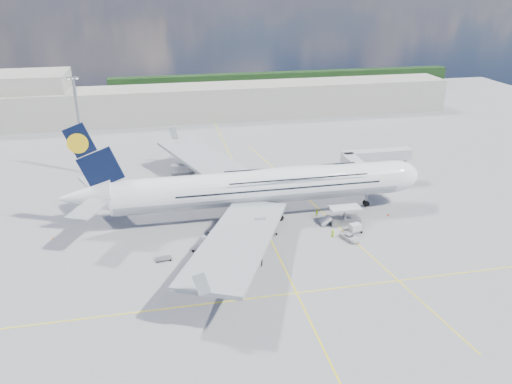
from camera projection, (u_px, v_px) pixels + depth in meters
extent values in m
plane|color=gray|center=(269.00, 237.00, 100.55)|extent=(300.00, 300.00, 0.00)
cube|color=yellow|center=(269.00, 237.00, 100.54)|extent=(0.25, 220.00, 0.01)
cube|color=yellow|center=(297.00, 293.00, 82.54)|extent=(120.00, 0.25, 0.01)
cube|color=yellow|center=(320.00, 210.00, 112.13)|extent=(14.16, 99.06, 0.01)
cylinder|color=white|center=(259.00, 187.00, 106.87)|extent=(62.00, 7.20, 7.20)
cylinder|color=#9EA0A5|center=(259.00, 188.00, 106.93)|extent=(60.76, 7.13, 7.13)
ellipsoid|color=white|center=(295.00, 176.00, 107.56)|extent=(36.00, 6.84, 3.76)
ellipsoid|color=white|center=(393.00, 176.00, 112.60)|extent=(11.52, 7.20, 7.20)
ellipsoid|color=black|center=(407.00, 173.00, 112.96)|extent=(3.84, 4.16, 1.44)
cone|color=white|center=(86.00, 197.00, 99.99)|extent=(10.00, 6.84, 6.84)
cube|color=black|center=(91.00, 155.00, 96.89)|extent=(11.02, 0.46, 14.61)
cylinder|color=yellow|center=(78.00, 143.00, 95.51)|extent=(4.00, 0.60, 4.00)
cube|color=#999EA3|center=(211.00, 164.00, 123.86)|extent=(25.49, 39.15, 3.35)
cube|color=#999EA3|center=(238.00, 239.00, 87.86)|extent=(25.49, 39.15, 3.35)
cylinder|color=#B7BABF|center=(236.00, 182.00, 118.98)|extent=(5.20, 3.50, 3.50)
cylinder|color=#B7BABF|center=(212.00, 168.00, 127.60)|extent=(5.20, 3.50, 3.50)
cylinder|color=#B7BABF|center=(257.00, 230.00, 96.48)|extent=(5.20, 3.50, 3.50)
cylinder|color=#B7BABF|center=(244.00, 260.00, 86.20)|extent=(5.20, 3.50, 3.50)
cylinder|color=gray|center=(367.00, 197.00, 113.30)|extent=(0.44, 0.44, 3.80)
cylinder|color=black|center=(366.00, 203.00, 113.91)|extent=(1.30, 0.90, 1.30)
cylinder|color=gray|center=(259.00, 206.00, 108.68)|extent=(0.56, 0.56, 3.80)
cylinder|color=black|center=(256.00, 206.00, 112.13)|extent=(1.50, 0.90, 1.50)
cube|color=#B7B7BC|center=(354.00, 164.00, 119.11)|extent=(3.00, 10.00, 2.60)
cube|color=#B7B7BC|center=(376.00, 155.00, 125.09)|extent=(18.00, 3.00, 2.60)
cylinder|color=gray|center=(356.00, 173.00, 123.58)|extent=(0.80, 0.80, 7.10)
cylinder|color=black|center=(355.00, 184.00, 124.80)|extent=(0.90, 0.80, 0.90)
cylinder|color=gray|center=(404.00, 166.00, 127.97)|extent=(1.00, 1.00, 7.10)
cube|color=gray|center=(403.00, 178.00, 129.21)|extent=(2.00, 2.00, 0.80)
cylinder|color=#B7B7BC|center=(360.00, 170.00, 115.69)|extent=(3.60, 3.60, 2.80)
cube|color=silver|center=(345.00, 208.00, 104.92)|extent=(6.50, 3.20, 0.35)
cube|color=gray|center=(344.00, 220.00, 106.08)|extent=(6.50, 3.20, 1.10)
cube|color=gray|center=(345.00, 214.00, 105.49)|extent=(0.22, 1.99, 3.00)
cylinder|color=black|center=(334.00, 225.00, 104.60)|extent=(0.70, 0.30, 0.70)
cube|color=silver|center=(325.00, 220.00, 105.13)|extent=(2.16, 2.60, 1.60)
cylinder|color=gray|center=(80.00, 127.00, 128.73)|extent=(0.70, 0.70, 25.00)
cube|color=gray|center=(73.00, 78.00, 123.72)|extent=(3.00, 0.40, 0.60)
cube|color=#B2AD9E|center=(212.00, 102.00, 183.69)|extent=(180.00, 16.00, 12.00)
cube|color=#B2AD9E|center=(10.00, 100.00, 174.07)|extent=(40.00, 22.00, 18.00)
cube|color=#193814|center=(285.00, 81.00, 232.38)|extent=(160.00, 6.00, 8.00)
cube|color=gray|center=(163.00, 258.00, 92.11)|extent=(3.16, 1.90, 0.18)
cylinder|color=black|center=(157.00, 261.00, 91.39)|extent=(0.44, 0.18, 0.44)
cylinder|color=black|center=(170.00, 257.00, 92.92)|extent=(0.44, 0.18, 0.44)
cube|color=gray|center=(218.00, 242.00, 97.79)|extent=(3.62, 2.28, 0.20)
cylinder|color=black|center=(211.00, 245.00, 96.99)|extent=(0.50, 0.20, 0.50)
cylinder|color=black|center=(224.00, 240.00, 98.71)|extent=(0.50, 0.20, 0.50)
cube|color=silver|center=(218.00, 238.00, 97.43)|extent=(2.71, 2.04, 1.70)
cube|color=gray|center=(220.00, 241.00, 97.99)|extent=(3.33, 1.94, 0.19)
cylinder|color=black|center=(214.00, 244.00, 97.22)|extent=(0.47, 0.19, 0.47)
cylinder|color=black|center=(226.00, 240.00, 98.86)|extent=(0.47, 0.19, 0.47)
cube|color=gray|center=(199.00, 248.00, 95.54)|extent=(3.32, 2.26, 0.18)
cylinder|color=black|center=(193.00, 251.00, 94.83)|extent=(0.45, 0.18, 0.45)
cylinder|color=black|center=(205.00, 247.00, 96.37)|extent=(0.45, 0.18, 0.45)
cube|color=gray|center=(355.00, 231.00, 102.11)|extent=(3.28, 2.25, 0.18)
cylinder|color=black|center=(350.00, 233.00, 101.40)|extent=(0.44, 0.18, 0.44)
cylinder|color=black|center=(359.00, 230.00, 102.92)|extent=(0.44, 0.18, 0.44)
cube|color=silver|center=(355.00, 227.00, 101.79)|extent=(2.48, 1.96, 1.49)
cube|color=gray|center=(270.00, 233.00, 101.33)|extent=(3.08, 2.04, 0.17)
cylinder|color=black|center=(265.00, 235.00, 100.66)|extent=(0.42, 0.17, 0.42)
cylinder|color=black|center=(275.00, 232.00, 102.10)|extent=(0.42, 0.17, 0.42)
cube|color=silver|center=(208.00, 238.00, 98.77)|extent=(2.86, 2.13, 1.21)
cube|color=black|center=(208.00, 234.00, 98.48)|extent=(1.29, 1.39, 0.46)
cylinder|color=black|center=(204.00, 241.00, 98.28)|extent=(0.59, 0.23, 0.59)
cylinder|color=black|center=(213.00, 238.00, 99.54)|extent=(0.59, 0.23, 0.59)
cube|color=gray|center=(216.00, 183.00, 124.35)|extent=(6.74, 5.12, 1.97)
cube|color=silver|center=(213.00, 176.00, 123.48)|extent=(5.32, 4.41, 2.16)
cube|color=silver|center=(226.00, 179.00, 124.45)|extent=(2.63, 2.83, 1.57)
cube|color=black|center=(228.00, 178.00, 124.50)|extent=(1.07, 1.80, 0.88)
cylinder|color=black|center=(225.00, 186.00, 123.91)|extent=(1.08, 0.34, 1.08)
cylinder|color=black|center=(207.00, 184.00, 125.14)|extent=(1.08, 0.34, 1.08)
cube|color=#FF5E0D|center=(213.00, 179.00, 123.76)|extent=(5.39, 4.48, 0.49)
cube|color=gray|center=(183.00, 174.00, 130.30)|extent=(5.79, 2.23, 1.77)
cube|color=silver|center=(180.00, 168.00, 129.52)|extent=(4.29, 2.29, 1.94)
cube|color=silver|center=(191.00, 171.00, 130.40)|extent=(1.63, 2.06, 1.41)
cube|color=black|center=(193.00, 170.00, 130.44)|extent=(0.17, 1.77, 0.80)
cylinder|color=black|center=(190.00, 176.00, 129.90)|extent=(0.97, 0.31, 0.97)
cylinder|color=black|center=(175.00, 175.00, 131.01)|extent=(0.97, 0.31, 0.97)
imported|color=silver|center=(350.00, 237.00, 99.05)|extent=(3.39, 4.82, 1.22)
imported|color=#DFF419|center=(384.00, 191.00, 120.06)|extent=(0.74, 0.62, 1.73)
imported|color=#AFDF17|center=(317.00, 213.00, 108.73)|extent=(0.97, 0.90, 1.61)
imported|color=#B0FE1A|center=(190.00, 263.00, 89.22)|extent=(0.85, 1.25, 1.97)
imported|color=#B1EE19|center=(333.00, 233.00, 100.14)|extent=(0.94, 0.98, 1.70)
imported|color=#DBFF1A|center=(225.00, 251.00, 93.48)|extent=(1.26, 0.82, 1.84)
cone|color=#FF5E0D|center=(388.00, 215.00, 109.26)|extent=(0.44, 0.44, 0.56)
cube|color=#FF5E0D|center=(388.00, 216.00, 109.36)|extent=(0.38, 0.38, 0.03)
cone|color=#FF5E0D|center=(244.00, 199.00, 117.14)|extent=(0.45, 0.45, 0.58)
cube|color=#FF5E0D|center=(244.00, 200.00, 117.25)|extent=(0.39, 0.39, 0.03)
cone|color=#FF5E0D|center=(215.00, 173.00, 132.56)|extent=(0.41, 0.41, 0.52)
cube|color=#FF5E0D|center=(215.00, 174.00, 132.66)|extent=(0.35, 0.35, 0.03)
cone|color=#FF5E0D|center=(260.00, 259.00, 92.02)|extent=(0.40, 0.40, 0.51)
cube|color=#FF5E0D|center=(260.00, 260.00, 92.12)|extent=(0.35, 0.35, 0.03)
cone|color=#FF5E0D|center=(222.00, 261.00, 91.43)|extent=(0.49, 0.49, 0.62)
cube|color=#FF5E0D|center=(222.00, 262.00, 91.55)|extent=(0.42, 0.42, 0.03)
cone|color=#FF5E0D|center=(53.00, 238.00, 99.60)|extent=(0.38, 0.38, 0.48)
cube|color=#FF5E0D|center=(53.00, 239.00, 99.69)|extent=(0.33, 0.33, 0.03)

